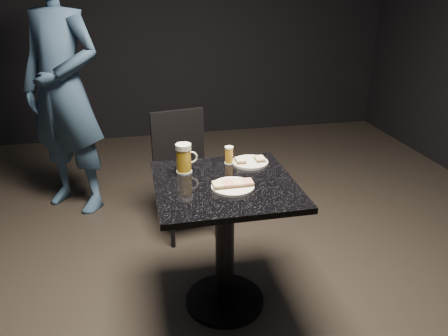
{
  "coord_description": "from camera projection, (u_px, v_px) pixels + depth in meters",
  "views": [
    {
      "loc": [
        -0.42,
        -1.93,
        1.68
      ],
      "look_at": [
        0.0,
        0.02,
        0.82
      ],
      "focal_mm": 35.0,
      "sensor_mm": 36.0,
      "label": 1
    }
  ],
  "objects": [
    {
      "name": "canapes_on_plate_small",
      "position": [
        250.0,
        160.0,
        2.4
      ],
      "size": [
        0.16,
        0.07,
        0.02
      ],
      "color": "#4C3521",
      "rests_on": "plate_small"
    },
    {
      "name": "beer_tumbler",
      "position": [
        229.0,
        155.0,
        2.39
      ],
      "size": [
        0.05,
        0.05,
        0.1
      ],
      "color": "white",
      "rests_on": "table"
    },
    {
      "name": "plate_large",
      "position": [
        233.0,
        187.0,
        2.12
      ],
      "size": [
        0.21,
        0.21,
        0.01
      ],
      "primitive_type": "cylinder",
      "color": "white",
      "rests_on": "table"
    },
    {
      "name": "patron",
      "position": [
        63.0,
        89.0,
        3.19
      ],
      "size": [
        0.82,
        0.77,
        1.89
      ],
      "primitive_type": "imported",
      "rotation": [
        0.0,
        0.0,
        -0.62
      ],
      "color": "#20374F",
      "rests_on": "floor"
    },
    {
      "name": "floor",
      "position": [
        225.0,
        301.0,
        2.48
      ],
      "size": [
        6.0,
        6.0,
        0.0
      ],
      "primitive_type": "plane",
      "color": "black",
      "rests_on": "ground"
    },
    {
      "name": "canapes_on_plate_large",
      "position": [
        233.0,
        184.0,
        2.12
      ],
      "size": [
        0.2,
        0.07,
        0.02
      ],
      "color": "#4C3521",
      "rests_on": "plate_large"
    },
    {
      "name": "table",
      "position": [
        225.0,
        224.0,
        2.28
      ],
      "size": [
        0.7,
        0.7,
        0.75
      ],
      "color": "black",
      "rests_on": "floor"
    },
    {
      "name": "plate_small",
      "position": [
        250.0,
        162.0,
        2.41
      ],
      "size": [
        0.2,
        0.2,
        0.01
      ],
      "primitive_type": "cylinder",
      "color": "white",
      "rests_on": "table"
    },
    {
      "name": "chair",
      "position": [
        183.0,
        165.0,
        3.04
      ],
      "size": [
        0.44,
        0.44,
        0.86
      ],
      "color": "black",
      "rests_on": "floor"
    },
    {
      "name": "beer_mug",
      "position": [
        184.0,
        158.0,
        2.27
      ],
      "size": [
        0.12,
        0.08,
        0.16
      ],
      "color": "silver",
      "rests_on": "table"
    }
  ]
}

